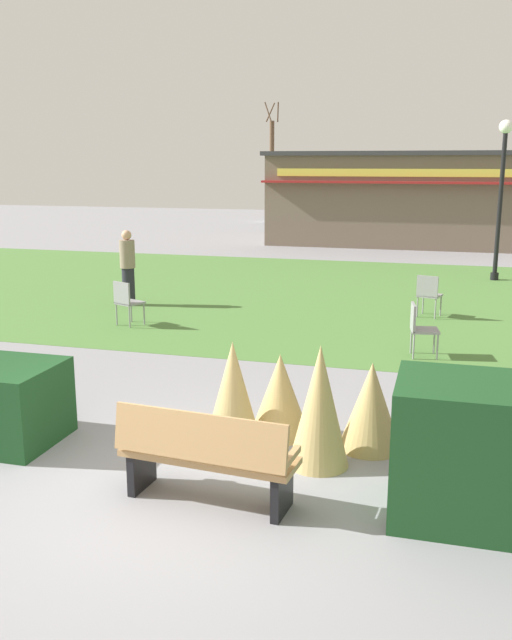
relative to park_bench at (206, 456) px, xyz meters
The scene contains 17 objects.
ground_plane 0.75m from the park_bench, behind, with size 80.00×80.00×0.00m, color gray.
lawn_patch 10.74m from the park_bench, 93.07° to the left, with size 36.00×12.00×0.01m, color #4C7A38.
park_bench is the anchor object (origin of this frame).
ornamental_grass_behind_left 2.18m from the park_bench, 52.01° to the left, with size 0.71×0.71×1.01m, color tan.
ornamental_grass_behind_right 1.43m from the park_bench, 52.48° to the left, with size 0.64×0.64×1.33m, color tan.
ornamental_grass_behind_center 1.86m from the park_bench, 81.61° to the left, with size 0.71×0.71×0.99m, color tan.
ornamental_grass_behind_far 1.42m from the park_bench, 96.99° to the left, with size 0.66×0.66×1.22m, color tan.
lamppost_far 14.68m from the park_bench, 76.58° to the left, with size 0.36×0.36×4.24m.
food_kiosk 22.04m from the park_bench, 89.29° to the left, with size 10.35×4.22×3.56m.
cafe_chair_west 5.98m from the park_bench, 73.49° to the left, with size 0.50×0.50×0.89m.
cafe_chair_east 8.99m from the park_bench, 78.76° to the left, with size 0.54×0.54×0.89m.
cafe_chair_center 7.56m from the park_bench, 121.42° to the left, with size 0.58×0.58×0.89m.
person_strolling 9.62m from the park_bench, 119.95° to the left, with size 0.34×0.34×1.69m.
parked_car_west_slot 31.30m from the park_bench, 99.68° to the left, with size 4.27×2.19×1.20m.
parked_car_center_slot 30.85m from the park_bench, 89.58° to the left, with size 4.27×2.20×1.20m.
parked_car_east_slot 31.26m from the park_bench, 80.70° to the left, with size 4.36×2.37×1.20m.
tree_left_bg 36.60m from the park_bench, 103.25° to the left, with size 0.91×0.96×6.61m.
Camera 1 is at (2.62, -5.67, 3.16)m, focal length 38.72 mm.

